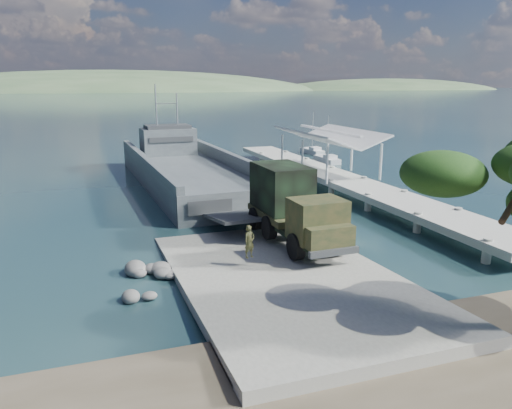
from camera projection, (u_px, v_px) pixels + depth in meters
The scene contains 10 objects.
ground at pixel (277, 276), 25.25m from camera, with size 1400.00×1400.00×0.00m, color #1C3C44.
boat_ramp at pixel (284, 278), 24.28m from camera, with size 10.00×18.00×0.50m, color gray.
shoreline_rocks at pixel (152, 288), 23.74m from camera, with size 3.20×5.60×0.90m, color #565654, non-canonical shape.
distant_headlands at pixel (134, 91), 554.85m from camera, with size 1000.00×240.00×48.00m, color #3B5736, non-canonical shape.
pier at pixel (333, 170), 46.23m from camera, with size 6.40×44.00×6.10m.
landing_craft at pixel (190, 176), 47.62m from camera, with size 9.70×34.39×10.13m.
military_truck at pixel (292, 205), 28.99m from camera, with size 3.21×9.17×4.21m.
soldier at pixel (249, 249), 25.18m from camera, with size 0.62×0.41×1.70m, color #202E19.
sailboat_near at pixel (327, 160), 61.01m from camera, with size 1.40×4.81×5.86m.
sailboat_far at pixel (313, 151), 68.45m from camera, with size 1.60×4.81×5.78m.
Camera 1 is at (-8.77, -22.00, 9.54)m, focal length 35.00 mm.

